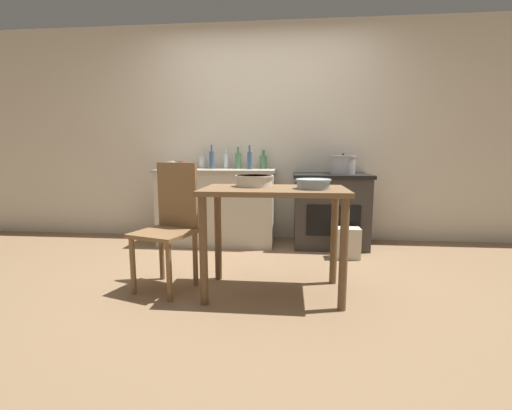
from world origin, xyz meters
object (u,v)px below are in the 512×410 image
Objects in this scene: stock_pot at (343,165)px; bottle_center_left at (264,162)px; mixing_bowl_large at (254,180)px; work_table at (274,207)px; bottle_center at (212,159)px; cup_right at (171,165)px; stove at (330,210)px; cup_mid_right at (183,165)px; bottle_mid_left at (238,160)px; bottle_left at (202,162)px; bottle_far_left at (250,160)px; chair at (170,223)px; mixing_bowl_small at (313,183)px; bottle_center_right at (226,161)px; flour_sack at (348,243)px.

stock_pot is 1.28× the size of bottle_center_left.
mixing_bowl_large is 1.51m from bottle_center_left.
work_table is at bearing -116.43° from stock_pot.
bottle_center is 0.47m from cup_right.
cup_mid_right is (-1.68, -0.06, 0.50)m from stove.
work_table is 4.04× the size of bottle_mid_left.
bottle_center_left is at bearing 12.40° from cup_right.
stock_pot is 1.39× the size of bottle_left.
bottle_far_left reaches higher than mixing_bowl_large.
work_table is 3.82× the size of bottle_far_left.
work_table is 5.17× the size of bottle_left.
stove is at bearing 167.95° from stock_pot.
stock_pot reaches higher than chair.
bottle_left reaches higher than chair.
bottle_mid_left is at bearing -5.04° from bottle_left.
work_table is 1.65m from bottle_center_left.
cup_mid_right is (-0.91, -0.25, -0.04)m from bottle_center_left.
bottle_center reaches higher than mixing_bowl_large.
bottle_center_left is (-0.04, 1.51, 0.10)m from mixing_bowl_large.
bottle_center_left is at bearing 91.65° from mixing_bowl_large.
bottle_far_left is (-0.35, 1.45, 0.31)m from work_table.
cup_mid_right is at bearing 129.10° from work_table.
stock_pot is 0.92m from bottle_center_left.
bottle_left is 0.75m from bottle_center_left.
bottle_center reaches higher than bottle_far_left.
chair is 1.14m from mixing_bowl_small.
bottle_center_right is (0.30, -0.02, 0.01)m from bottle_left.
bottle_far_left is 1.17× the size of bottle_center_right.
bottle_left is at bearing 39.01° from cup_right.
bottle_center_left is (0.15, 0.15, -0.02)m from bottle_far_left.
mixing_bowl_small is 1.14× the size of bottle_center_left.
bottle_center_right reaches higher than stock_pot.
bottle_left is (-1.65, 0.68, 0.79)m from flour_sack.
stove is 3.09× the size of bottle_far_left.
work_table is 3.59× the size of mixing_bowl_large.
mixing_bowl_large reaches higher than flour_sack.
bottle_far_left is 0.33m from bottle_center_right.
cup_mid_right is (-0.16, -0.26, -0.03)m from bottle_left.
bottle_center reaches higher than bottle_mid_left.
cup_mid_right is at bearing 120.85° from chair.
cup_right is (-0.75, -0.20, -0.05)m from bottle_mid_left.
bottle_center is at bearing -169.83° from bottle_mid_left.
bottle_center_right reaches higher than bottle_center_left.
bottle_center is at bearing 114.38° from mixing_bowl_large.
bottle_left is 2.16× the size of cup_right.
cup_right is (-0.60, -0.22, -0.04)m from bottle_center_right.
cup_right is at bearing 173.58° from cup_mid_right.
cup_mid_right is (-1.38, 1.40, 0.07)m from mixing_bowl_small.
bottle_center_left is at bearing 166.10° from stove.
cup_right is (-1.95, 0.44, 0.75)m from flour_sack.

